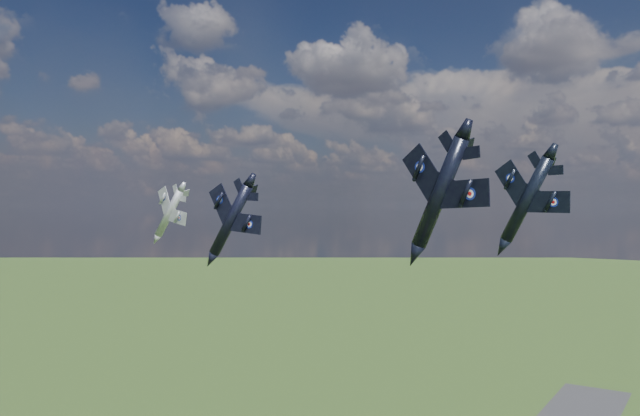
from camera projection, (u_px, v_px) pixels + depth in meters
The scene contains 4 objects.
jet_lead_navy at pixel (231, 220), 79.88m from camera, with size 10.25×14.29×2.96m, color black, non-canonical shape.
jet_right_navy at pixel (440, 193), 51.10m from camera, with size 9.56×13.33×2.76m, color black, non-canonical shape.
jet_high_navy at pixel (527, 200), 78.13m from camera, with size 11.50×16.04×3.32m, color black, non-canonical shape.
jet_left_silver at pixel (169, 213), 100.69m from camera, with size 9.18×12.80×2.65m, color #A7A8B2, non-canonical shape.
Camera 1 is at (48.43, -57.55, 83.49)m, focal length 35.00 mm.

